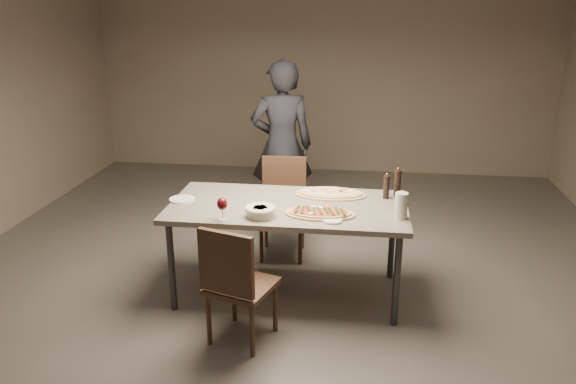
# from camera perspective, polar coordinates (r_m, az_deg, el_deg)

# --- Properties ---
(room) EXTENTS (7.00, 7.00, 7.00)m
(room) POSITION_cam_1_polar(r_m,az_deg,el_deg) (4.08, -0.00, 7.32)
(room) COLOR #5E5851
(room) RESTS_ON ground
(dining_table) EXTENTS (1.80, 0.90, 0.75)m
(dining_table) POSITION_cam_1_polar(r_m,az_deg,el_deg) (4.28, -0.00, -1.99)
(dining_table) COLOR slate
(dining_table) RESTS_ON ground
(zucchini_pizza) EXTENTS (0.51, 0.28, 0.05)m
(zucchini_pizza) POSITION_cam_1_polar(r_m,az_deg,el_deg) (4.06, 3.24, -2.10)
(zucchini_pizza) COLOR tan
(zucchini_pizza) RESTS_ON dining_table
(ham_pizza) EXTENTS (0.56, 0.31, 0.04)m
(ham_pizza) POSITION_cam_1_polar(r_m,az_deg,el_deg) (4.47, 4.35, -0.15)
(ham_pizza) COLOR tan
(ham_pizza) RESTS_ON dining_table
(bread_basket) EXTENTS (0.22, 0.22, 0.08)m
(bread_basket) POSITION_cam_1_polar(r_m,az_deg,el_deg) (4.01, -2.84, -1.89)
(bread_basket) COLOR beige
(bread_basket) RESTS_ON dining_table
(oil_dish) EXTENTS (0.14, 0.14, 0.02)m
(oil_dish) POSITION_cam_1_polar(r_m,az_deg,el_deg) (3.94, 4.53, -2.90)
(oil_dish) COLOR white
(oil_dish) RESTS_ON dining_table
(pepper_mill_left) EXTENTS (0.06, 0.06, 0.23)m
(pepper_mill_left) POSITION_cam_1_polar(r_m,az_deg,el_deg) (4.51, 11.06, 0.97)
(pepper_mill_left) COLOR black
(pepper_mill_left) RESTS_ON dining_table
(pepper_mill_right) EXTENTS (0.05, 0.05, 0.21)m
(pepper_mill_right) POSITION_cam_1_polar(r_m,az_deg,el_deg) (4.43, 9.96, 0.56)
(pepper_mill_right) COLOR black
(pepper_mill_right) RESTS_ON dining_table
(carafe) EXTENTS (0.09, 0.09, 0.19)m
(carafe) POSITION_cam_1_polar(r_m,az_deg,el_deg) (4.04, 11.42, -1.37)
(carafe) COLOR silver
(carafe) RESTS_ON dining_table
(wine_glass) EXTENTS (0.07, 0.07, 0.17)m
(wine_glass) POSITION_cam_1_polar(r_m,az_deg,el_deg) (3.95, -6.71, -1.28)
(wine_glass) COLOR silver
(wine_glass) RESTS_ON dining_table
(side_plate) EXTENTS (0.20, 0.20, 0.01)m
(side_plate) POSITION_cam_1_polar(r_m,az_deg,el_deg) (4.43, -10.72, -0.72)
(side_plate) COLOR white
(side_plate) RESTS_ON dining_table
(chair_near) EXTENTS (0.51, 0.51, 0.86)m
(chair_near) POSITION_cam_1_polar(r_m,az_deg,el_deg) (3.74, -5.38, -8.90)
(chair_near) COLOR #3E271A
(chair_near) RESTS_ON ground
(chair_far) EXTENTS (0.44, 0.44, 0.89)m
(chair_far) POSITION_cam_1_polar(r_m,az_deg,el_deg) (5.08, -0.48, -0.93)
(chair_far) COLOR #3E271A
(chair_far) RESTS_ON ground
(diner) EXTENTS (0.69, 0.53, 1.70)m
(diner) POSITION_cam_1_polar(r_m,az_deg,el_deg) (5.61, -0.63, 4.74)
(diner) COLOR black
(diner) RESTS_ON ground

